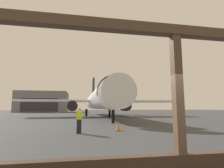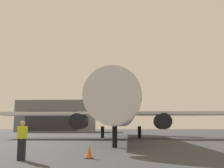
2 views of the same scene
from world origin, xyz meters
The scene contains 5 objects.
ground_plane centered at (0.00, 40.00, 0.00)m, with size 220.00×220.00×0.00m, color #383A3D.
airplane centered at (1.55, 31.10, 3.37)m, with size 31.01×37.05×10.27m.
ground_crew_worker centered at (-2.24, 8.76, 0.90)m, with size 0.40×0.56×1.74m.
traffic_cone centered at (0.68, 9.64, 0.30)m, with size 0.36×0.36×0.64m.
distant_hangar centered at (-17.21, 74.35, 4.14)m, with size 19.44×14.55×8.28m.
Camera 2 is at (2.52, -3.68, 1.49)m, focal length 44.79 mm.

